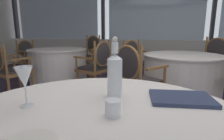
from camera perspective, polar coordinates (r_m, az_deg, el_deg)
name	(u,v)px	position (r m, az deg, el deg)	size (l,w,h in m)	color
window_wall_far	(154,31)	(5.42, 12.93, 11.71)	(9.50, 0.14, 2.74)	silver
water_bottle	(115,74)	(0.98, 0.93, -1.20)	(0.08, 0.08, 0.32)	white
wine_glass	(25,78)	(0.95, -25.44, -2.36)	(0.08, 0.08, 0.19)	white
water_tumbler	(113,108)	(0.79, 0.37, -11.69)	(0.07, 0.07, 0.07)	white
menu_book	(181,98)	(1.03, 20.67, -8.16)	(0.31, 0.21, 0.02)	#2D3856
background_table_0	(181,78)	(3.10, 20.65, -2.30)	(1.20, 1.20, 0.74)	white
dining_chair_0_0	(213,59)	(3.97, 28.77, 2.88)	(0.66, 0.65, 0.98)	olive
dining_chair_0_1	(135,59)	(3.68, 7.24, 3.35)	(0.65, 0.66, 0.93)	olive
dining_chair_0_2	(135,76)	(2.26, 7.13, -1.84)	(0.66, 0.65, 0.95)	olive
background_table_1	(59,67)	(3.91, -16.19, 0.85)	(1.16, 1.16, 0.74)	white
dining_chair_1_0	(91,52)	(4.59, -6.63, 5.42)	(0.63, 0.60, 1.00)	olive
dining_chair_1_1	(29,56)	(4.69, -24.24, 3.94)	(0.60, 0.63, 0.89)	olive
dining_chair_1_2	(8,67)	(3.34, -29.49, 0.75)	(0.63, 0.60, 0.90)	olive
dining_chair_1_3	(97,63)	(3.18, -4.58, 2.02)	(0.60, 0.63, 0.94)	olive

